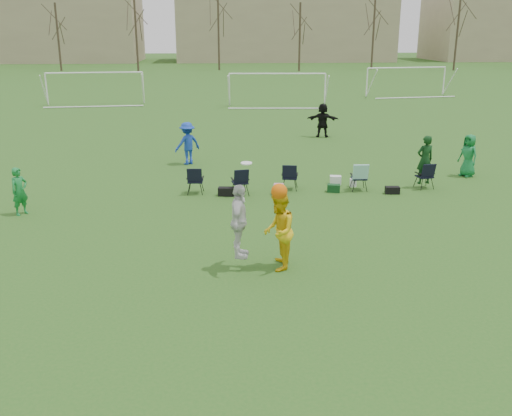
{
  "coord_description": "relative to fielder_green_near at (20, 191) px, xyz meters",
  "views": [
    {
      "loc": [
        -0.79,
        -11.81,
        5.66
      ],
      "look_at": [
        0.22,
        2.11,
        1.25
      ],
      "focal_mm": 40.0,
      "sensor_mm": 36.0,
      "label": 1
    }
  ],
  "objects": [
    {
      "name": "fielder_green_far",
      "position": [
        16.21,
        3.77,
        0.08
      ],
      "size": [
        0.85,
        0.98,
        1.69
      ],
      "primitive_type": "imported",
      "rotation": [
        0.0,
        0.0,
        -1.1
      ],
      "color": "#137035",
      "rests_on": "ground"
    },
    {
      "name": "ground",
      "position": [
        6.98,
        -5.94,
        -0.76
      ],
      "size": [
        260.0,
        260.0,
        0.0
      ],
      "primitive_type": "plane",
      "color": "#26591B",
      "rests_on": "ground"
    },
    {
      "name": "sideline_setup",
      "position": [
        10.3,
        2.09,
        -0.19
      ],
      "size": [
        9.1,
        1.78,
        1.95
      ],
      "color": "black",
      "rests_on": "ground"
    },
    {
      "name": "fielder_black",
      "position": [
        12.01,
        12.72,
        0.15
      ],
      "size": [
        1.78,
        0.91,
        1.84
      ],
      "primitive_type": "imported",
      "rotation": [
        0.0,
        0.0,
        2.91
      ],
      "color": "black",
      "rests_on": "ground"
    },
    {
      "name": "goal_mid",
      "position": [
        10.98,
        26.06,
        1.16
      ],
      "size": [
        7.4,
        0.63,
        2.46
      ],
      "rotation": [
        0.0,
        0.0,
        -0.07
      ],
      "color": "white",
      "rests_on": "ground"
    },
    {
      "name": "goal_right",
      "position": [
        22.98,
        32.06,
        1.16
      ],
      "size": [
        7.35,
        1.14,
        2.46
      ],
      "rotation": [
        0.0,
        0.0,
        0.14
      ],
      "color": "white",
      "rests_on": "ground"
    },
    {
      "name": "tree_line",
      "position": [
        7.21,
        63.9,
        4.33
      ],
      "size": [
        110.28,
        3.28,
        11.4
      ],
      "color": "#382B21",
      "rests_on": "ground"
    },
    {
      "name": "fielder_green_near",
      "position": [
        0.0,
        0.0,
        0.0
      ],
      "size": [
        0.63,
        0.66,
        1.53
      ],
      "primitive_type": "imported",
      "rotation": [
        0.0,
        0.0,
        0.9
      ],
      "color": "#167D34",
      "rests_on": "ground"
    },
    {
      "name": "goal_left",
      "position": [
        -3.02,
        28.06,
        1.16
      ],
      "size": [
        7.39,
        0.76,
        2.46
      ],
      "rotation": [
        0.0,
        0.0,
        0.09
      ],
      "color": "white",
      "rests_on": "ground"
    },
    {
      "name": "fielder_blue",
      "position": [
        4.99,
        6.71,
        0.15
      ],
      "size": [
        1.36,
        1.21,
        1.83
      ],
      "primitive_type": "imported",
      "rotation": [
        0.0,
        0.0,
        3.71
      ],
      "color": "#173AAD",
      "rests_on": "ground"
    },
    {
      "name": "building_row",
      "position": [
        13.7,
        90.06,
        5.23
      ],
      "size": [
        126.0,
        16.0,
        13.0
      ],
      "color": "tan",
      "rests_on": "ground"
    },
    {
      "name": "center_contest",
      "position": [
        7.31,
        -4.83,
        0.33
      ],
      "size": [
        1.71,
        1.13,
        2.68
      ],
      "color": "silver",
      "rests_on": "ground"
    }
  ]
}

